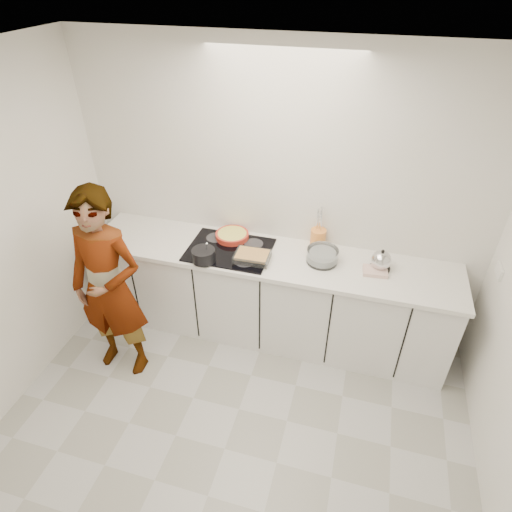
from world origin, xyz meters
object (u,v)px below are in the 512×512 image
(kettle, at_px, (381,261))
(utensil_crock, at_px, (318,238))
(hob, at_px, (230,250))
(baking_dish, at_px, (252,256))
(cook, at_px, (109,288))
(mixing_bowl, at_px, (322,256))
(saucepan, at_px, (204,255))
(tart_dish, at_px, (232,235))

(kettle, relative_size, utensil_crock, 1.14)
(hob, height_order, kettle, kettle)
(baking_dish, distance_m, utensil_crock, 0.62)
(cook, bearing_deg, mixing_bowl, 25.23)
(saucepan, bearing_deg, hob, 55.65)
(saucepan, bearing_deg, mixing_bowl, 15.79)
(hob, relative_size, saucepan, 2.83)
(tart_dish, bearing_deg, baking_dish, -45.36)
(hob, relative_size, utensil_crock, 4.26)
(hob, bearing_deg, kettle, 3.33)
(tart_dish, distance_m, saucepan, 0.42)
(baking_dish, bearing_deg, kettle, 9.10)
(kettle, height_order, cook, cook)
(tart_dish, relative_size, cook, 0.21)
(hob, bearing_deg, mixing_bowl, 3.51)
(baking_dish, distance_m, mixing_bowl, 0.59)
(tart_dish, relative_size, utensil_crock, 2.19)
(baking_dish, bearing_deg, hob, 158.47)
(hob, xyz_separation_m, mixing_bowl, (0.80, 0.05, 0.05))
(baking_dish, height_order, cook, cook)
(saucepan, xyz_separation_m, kettle, (1.43, 0.30, 0.01))
(utensil_crock, relative_size, cook, 0.10)
(kettle, xyz_separation_m, cook, (-2.06, -0.77, -0.13))
(saucepan, xyz_separation_m, baking_dish, (0.39, 0.13, -0.02))
(hob, bearing_deg, tart_dish, 100.65)
(baking_dish, relative_size, kettle, 1.57)
(hob, xyz_separation_m, baking_dish, (0.23, -0.09, 0.04))
(saucepan, distance_m, kettle, 1.46)
(saucepan, bearing_deg, baking_dish, 18.38)
(baking_dish, bearing_deg, cook, -149.36)
(hob, xyz_separation_m, saucepan, (-0.15, -0.22, 0.06))
(saucepan, distance_m, baking_dish, 0.41)
(saucepan, height_order, baking_dish, saucepan)
(tart_dish, bearing_deg, kettle, -4.57)
(kettle, bearing_deg, utensil_crock, 160.11)
(hob, height_order, cook, cook)
(saucepan, height_order, mixing_bowl, saucepan)
(hob, distance_m, cook, 1.05)
(hob, height_order, utensil_crock, utensil_crock)
(saucepan, height_order, cook, cook)
(mixing_bowl, xyz_separation_m, utensil_crock, (-0.07, 0.22, 0.03))
(hob, relative_size, tart_dish, 1.94)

